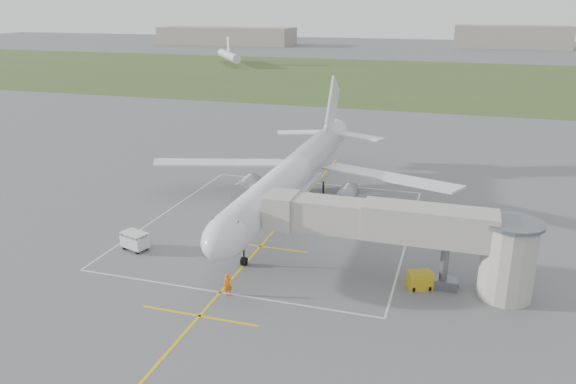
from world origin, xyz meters
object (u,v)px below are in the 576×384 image
(jet_bridge, at_px, (419,234))
(gpu_unit, at_px, (420,280))
(ramp_worker_wing, at_px, (246,192))
(ramp_worker_nose, at_px, (228,285))
(airliner, at_px, (292,176))
(baggage_cart, at_px, (135,241))

(jet_bridge, bearing_deg, gpu_unit, -57.51)
(ramp_worker_wing, bearing_deg, jet_bridge, -160.72)
(gpu_unit, height_order, ramp_worker_nose, ramp_worker_nose)
(airliner, bearing_deg, gpu_unit, -42.72)
(airliner, distance_m, baggage_cart, 19.48)
(airliner, relative_size, jet_bridge, 2.00)
(baggage_cart, bearing_deg, airliner, 70.10)
(ramp_worker_nose, bearing_deg, baggage_cart, 126.07)
(airliner, xyz_separation_m, jet_bridge, (15.72, -14.25, 0.35))
(airliner, height_order, gpu_unit, airliner)
(airliner, distance_m, ramp_worker_wing, 8.09)
(airliner, height_order, ramp_worker_wing, airliner)
(gpu_unit, bearing_deg, ramp_worker_wing, 119.34)
(jet_bridge, distance_m, baggage_cart, 27.66)
(jet_bridge, height_order, baggage_cart, jet_bridge)
(ramp_worker_wing, bearing_deg, baggage_cart, 130.78)
(jet_bridge, relative_size, gpu_unit, 9.78)
(gpu_unit, relative_size, baggage_cart, 0.80)
(jet_bridge, bearing_deg, airliner, 137.81)
(baggage_cart, distance_m, ramp_worker_nose, 13.76)
(gpu_unit, xyz_separation_m, ramp_worker_nose, (-15.30, -6.07, 0.22))
(jet_bridge, bearing_deg, baggage_cart, -177.98)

